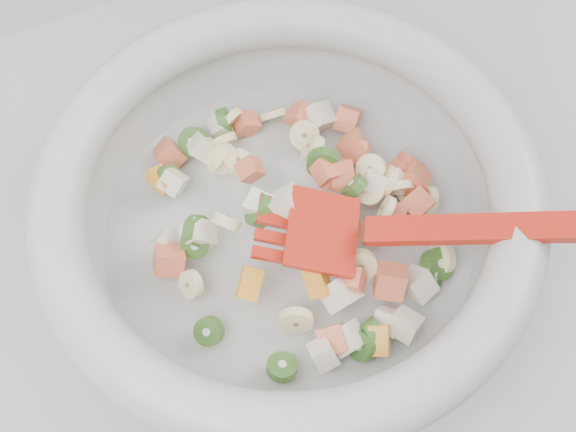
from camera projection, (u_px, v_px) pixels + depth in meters
name	position (u px, v px, depth m)	size (l,w,h in m)	color
counter	(175.00, 393.00, 1.01)	(2.00, 0.60, 0.90)	gray
mixing_bowl	(289.00, 208.00, 0.57)	(0.43, 0.40, 0.13)	#B8B8B6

